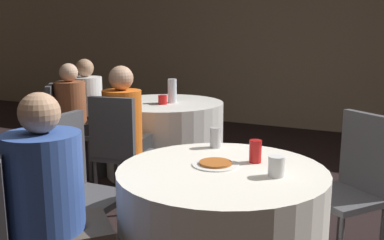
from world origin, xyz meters
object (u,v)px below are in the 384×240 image
(chair_far_south, at_px, (117,143))
(person_orange_shirt, at_px, (127,135))
(chair_near_southwest, at_px, (24,234))
(person_floral_shirt, at_px, (79,122))
(table_near, at_px, (221,236))
(chair_far_west, at_px, (79,114))
(pizza_plate_near, at_px, (215,164))
(soda_can_red, at_px, (255,151))
(bottle_far, at_px, (172,91))
(table_far, at_px, (165,137))
(chair_near_northeast, at_px, (356,176))
(person_white_shirt, at_px, (92,111))
(soda_can_silver, at_px, (216,138))
(person_blue_shirt, at_px, (63,220))
(chair_far_southwest, at_px, (61,123))
(chair_near_west, at_px, (74,178))

(chair_far_south, height_order, person_orange_shirt, person_orange_shirt)
(chair_near_southwest, relative_size, person_floral_shirt, 0.82)
(table_near, bearing_deg, chair_far_west, 145.12)
(pizza_plate_near, bearing_deg, soda_can_red, 39.96)
(chair_far_west, distance_m, bottle_far, 1.15)
(table_near, xyz_separation_m, table_far, (-1.38, 1.79, 0.00))
(chair_near_northeast, bearing_deg, pizza_plate_near, 85.82)
(chair_far_south, distance_m, person_white_shirt, 1.35)
(chair_far_west, relative_size, soda_can_silver, 7.68)
(table_near, bearing_deg, person_orange_shirt, 142.90)
(person_white_shirt, relative_size, person_floral_shirt, 1.01)
(pizza_plate_near, bearing_deg, chair_near_southwest, -127.40)
(table_far, height_order, chair_far_south, chair_far_south)
(person_white_shirt, xyz_separation_m, person_blue_shirt, (1.71, -2.28, -0.00))
(soda_can_silver, bearing_deg, bottle_far, 127.42)
(chair_far_southwest, height_order, chair_far_west, same)
(chair_far_south, bearing_deg, bottle_far, 84.79)
(chair_near_southwest, height_order, soda_can_silver, chair_near_southwest)
(chair_far_west, height_order, person_white_shirt, person_white_shirt)
(table_far, xyz_separation_m, chair_far_southwest, (-0.81, -0.62, 0.19))
(chair_far_southwest, height_order, person_white_shirt, person_white_shirt)
(chair_near_west, bearing_deg, soda_can_silver, 116.54)
(chair_near_southwest, xyz_separation_m, chair_far_south, (-0.59, 1.50, 0.00))
(chair_near_northeast, height_order, chair_far_west, same)
(table_near, distance_m, chair_far_southwest, 2.49)
(chair_far_southwest, xyz_separation_m, chair_far_south, (0.96, -0.39, 0.00))
(pizza_plate_near, bearing_deg, chair_near_west, -175.00)
(chair_far_southwest, xyz_separation_m, person_blue_shirt, (1.66, -1.76, 0.04))
(chair_near_northeast, distance_m, chair_far_south, 1.81)
(chair_near_northeast, distance_m, soda_can_red, 0.78)
(chair_near_west, relative_size, soda_can_red, 7.68)
(chair_near_northeast, bearing_deg, person_orange_shirt, 31.34)
(chair_far_south, bearing_deg, person_blue_shirt, -71.27)
(table_far, height_order, person_floral_shirt, person_floral_shirt)
(chair_far_southwest, distance_m, chair_far_south, 1.04)
(chair_far_southwest, height_order, chair_far_south, same)
(person_white_shirt, xyz_separation_m, person_floral_shirt, (0.18, -0.41, -0.03))
(chair_far_south, bearing_deg, person_white_shirt, 129.48)
(table_far, distance_m, chair_near_northeast, 2.22)
(table_far, distance_m, soda_can_silver, 1.89)
(table_near, relative_size, person_white_shirt, 0.93)
(chair_near_west, bearing_deg, person_blue_shirt, 35.55)
(person_orange_shirt, relative_size, soda_can_red, 9.57)
(chair_near_west, height_order, bottle_far, bottle_far)
(chair_near_west, height_order, soda_can_red, chair_near_west)
(person_floral_shirt, height_order, soda_can_silver, person_floral_shirt)
(person_blue_shirt, relative_size, soda_can_red, 9.61)
(chair_near_northeast, height_order, chair_far_south, same)
(chair_near_west, xyz_separation_m, soda_can_red, (1.07, 0.22, 0.24))
(table_far, distance_m, person_white_shirt, 0.89)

